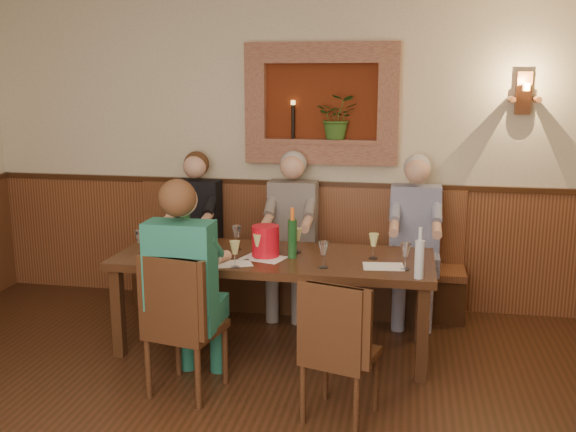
# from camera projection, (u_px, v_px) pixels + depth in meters

# --- Properties ---
(room_shell) EXTENTS (6.04, 6.04, 2.82)m
(room_shell) POSITION_uv_depth(u_px,v_px,m) (187.00, 119.00, 2.86)
(room_shell) COLOR beige
(room_shell) RESTS_ON ground
(wainscoting) EXTENTS (6.02, 6.02, 1.15)m
(wainscoting) POSITION_uv_depth(u_px,v_px,m) (196.00, 387.00, 3.13)
(wainscoting) COLOR #4F2C16
(wainscoting) RESTS_ON ground
(wall_niche) EXTENTS (1.36, 0.30, 1.06)m
(wall_niche) POSITION_uv_depth(u_px,v_px,m) (326.00, 109.00, 5.67)
(wall_niche) COLOR #5F220D
(wall_niche) RESTS_ON ground
(wall_sconce) EXTENTS (0.25, 0.20, 0.35)m
(wall_sconce) POSITION_uv_depth(u_px,v_px,m) (524.00, 94.00, 5.32)
(wall_sconce) COLOR #4F2C16
(wall_sconce) RESTS_ON ground
(dining_table) EXTENTS (2.40, 0.90, 0.75)m
(dining_table) POSITION_uv_depth(u_px,v_px,m) (274.00, 265.00, 4.89)
(dining_table) COLOR black
(dining_table) RESTS_ON ground
(bench) EXTENTS (3.00, 0.45, 1.11)m
(bench) POSITION_uv_depth(u_px,v_px,m) (295.00, 273.00, 5.87)
(bench) COLOR #381E0F
(bench) RESTS_ON ground
(chair_near_left) EXTENTS (0.51, 0.51, 0.98)m
(chair_near_left) POSITION_uv_depth(u_px,v_px,m) (185.00, 352.00, 4.26)
(chair_near_left) COLOR black
(chair_near_left) RESTS_ON ground
(chair_near_right) EXTENTS (0.50, 0.50, 0.91)m
(chair_near_right) POSITION_uv_depth(u_px,v_px,m) (339.00, 378.00, 3.93)
(chair_near_right) COLOR black
(chair_near_right) RESTS_ON ground
(person_bench_left) EXTENTS (0.42, 0.51, 1.42)m
(person_bench_left) POSITION_uv_depth(u_px,v_px,m) (195.00, 243.00, 5.88)
(person_bench_left) COLOR black
(person_bench_left) RESTS_ON ground
(person_bench_mid) EXTENTS (0.43, 0.53, 1.45)m
(person_bench_mid) POSITION_uv_depth(u_px,v_px,m) (291.00, 247.00, 5.72)
(person_bench_mid) COLOR #5E5956
(person_bench_mid) RESTS_ON ground
(person_bench_right) EXTENTS (0.43, 0.52, 1.44)m
(person_bench_right) POSITION_uv_depth(u_px,v_px,m) (414.00, 253.00, 5.52)
(person_bench_right) COLOR navy
(person_bench_right) RESTS_ON ground
(person_chair_front) EXTENTS (0.43, 0.53, 1.46)m
(person_chair_front) POSITION_uv_depth(u_px,v_px,m) (187.00, 304.00, 4.24)
(person_chair_front) COLOR #1A585B
(person_chair_front) RESTS_ON ground
(spittoon_bucket) EXTENTS (0.28, 0.28, 0.24)m
(spittoon_bucket) POSITION_uv_depth(u_px,v_px,m) (266.00, 241.00, 4.83)
(spittoon_bucket) COLOR red
(spittoon_bucket) RESTS_ON dining_table
(wine_bottle_green_a) EXTENTS (0.08, 0.08, 0.38)m
(wine_bottle_green_a) POSITION_uv_depth(u_px,v_px,m) (292.00, 238.00, 4.78)
(wine_bottle_green_a) COLOR #19471E
(wine_bottle_green_a) RESTS_ON dining_table
(wine_bottle_green_b) EXTENTS (0.08, 0.08, 0.42)m
(wine_bottle_green_b) POSITION_uv_depth(u_px,v_px,m) (186.00, 227.00, 5.05)
(wine_bottle_green_b) COLOR #19471E
(wine_bottle_green_b) RESTS_ON dining_table
(water_bottle) EXTENTS (0.07, 0.07, 0.35)m
(water_bottle) POSITION_uv_depth(u_px,v_px,m) (419.00, 258.00, 4.29)
(water_bottle) COLOR silver
(water_bottle) RESTS_ON dining_table
(tasting_sheet_a) EXTENTS (0.29, 0.21, 0.00)m
(tasting_sheet_a) POSITION_uv_depth(u_px,v_px,m) (173.00, 254.00, 4.91)
(tasting_sheet_a) COLOR white
(tasting_sheet_a) RESTS_ON dining_table
(tasting_sheet_b) EXTENTS (0.36, 0.30, 0.00)m
(tasting_sheet_b) POSITION_uv_depth(u_px,v_px,m) (264.00, 258.00, 4.80)
(tasting_sheet_b) COLOR white
(tasting_sheet_b) RESTS_ON dining_table
(tasting_sheet_c) EXTENTS (0.31, 0.24, 0.00)m
(tasting_sheet_c) POSITION_uv_depth(u_px,v_px,m) (383.00, 266.00, 4.58)
(tasting_sheet_c) COLOR white
(tasting_sheet_c) RESTS_ON dining_table
(tasting_sheet_d) EXTENTS (0.32, 0.28, 0.00)m
(tasting_sheet_d) POSITION_uv_depth(u_px,v_px,m) (233.00, 264.00, 4.65)
(tasting_sheet_d) COLOR white
(tasting_sheet_d) RESTS_ON dining_table
(wine_glass_0) EXTENTS (0.08, 0.08, 0.19)m
(wine_glass_0) POSITION_uv_depth(u_px,v_px,m) (155.00, 242.00, 4.89)
(wine_glass_0) COLOR #D4D680
(wine_glass_0) RESTS_ON dining_table
(wine_glass_1) EXTENTS (0.08, 0.08, 0.19)m
(wine_glass_1) POSITION_uv_depth(u_px,v_px,m) (178.00, 236.00, 5.08)
(wine_glass_1) COLOR white
(wine_glass_1) RESTS_ON dining_table
(wine_glass_2) EXTENTS (0.08, 0.08, 0.19)m
(wine_glass_2) POSITION_uv_depth(u_px,v_px,m) (195.00, 248.00, 4.71)
(wine_glass_2) COLOR #D4D680
(wine_glass_2) RESTS_ON dining_table
(wine_glass_3) EXTENTS (0.08, 0.08, 0.19)m
(wine_glass_3) POSITION_uv_depth(u_px,v_px,m) (237.00, 238.00, 5.03)
(wine_glass_3) COLOR white
(wine_glass_3) RESTS_ON dining_table
(wine_glass_4) EXTENTS (0.08, 0.08, 0.19)m
(wine_glass_4) POSITION_uv_depth(u_px,v_px,m) (258.00, 246.00, 4.76)
(wine_glass_4) COLOR #D4D680
(wine_glass_4) RESTS_ON dining_table
(wine_glass_5) EXTENTS (0.08, 0.08, 0.19)m
(wine_glass_5) POSITION_uv_depth(u_px,v_px,m) (297.00, 240.00, 4.94)
(wine_glass_5) COLOR #D4D680
(wine_glass_5) RESTS_ON dining_table
(wine_glass_6) EXTENTS (0.08, 0.08, 0.19)m
(wine_glass_6) POSITION_uv_depth(u_px,v_px,m) (323.00, 255.00, 4.54)
(wine_glass_6) COLOR white
(wine_glass_6) RESTS_ON dining_table
(wine_glass_7) EXTENTS (0.08, 0.08, 0.19)m
(wine_glass_7) POSITION_uv_depth(u_px,v_px,m) (373.00, 246.00, 4.77)
(wine_glass_7) COLOR #D4D680
(wine_glass_7) RESTS_ON dining_table
(wine_glass_8) EXTENTS (0.08, 0.08, 0.19)m
(wine_glass_8) POSITION_uv_depth(u_px,v_px,m) (405.00, 257.00, 4.49)
(wine_glass_8) COLOR white
(wine_glass_8) RESTS_ON dining_table
(wine_glass_9) EXTENTS (0.08, 0.08, 0.19)m
(wine_glass_9) POSITION_uv_depth(u_px,v_px,m) (235.00, 254.00, 4.55)
(wine_glass_9) COLOR #D4D680
(wine_glass_9) RESTS_ON dining_table
(wine_glass_10) EXTENTS (0.08, 0.08, 0.19)m
(wine_glass_10) POSITION_uv_depth(u_px,v_px,m) (140.00, 243.00, 4.87)
(wine_glass_10) COLOR white
(wine_glass_10) RESTS_ON dining_table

